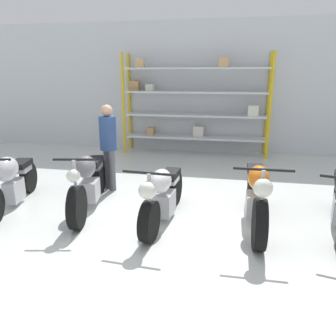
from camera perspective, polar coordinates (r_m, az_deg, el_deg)
ground_plane at (r=5.24m, az=-0.84°, el=-8.57°), size 30.00×30.00×0.00m
back_wall at (r=9.52m, az=5.19°, el=13.70°), size 30.00×0.08×3.60m
shelving_rack at (r=9.19m, az=4.43°, el=11.23°), size 4.01×0.63×2.74m
motorcycle_silver at (r=6.08m, az=-25.79°, el=-1.86°), size 0.75×1.96×1.01m
motorcycle_grey at (r=5.61m, az=-13.62°, el=-2.33°), size 0.71×2.17×1.04m
motorcycle_white at (r=4.97m, az=-0.92°, el=-4.64°), size 0.75×1.95×0.96m
motorcycle_orange at (r=4.97m, az=15.17°, el=-4.64°), size 0.74×2.07×1.07m
person_browsing at (r=6.32m, az=-10.37°, el=4.67°), size 0.45×0.45×1.64m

